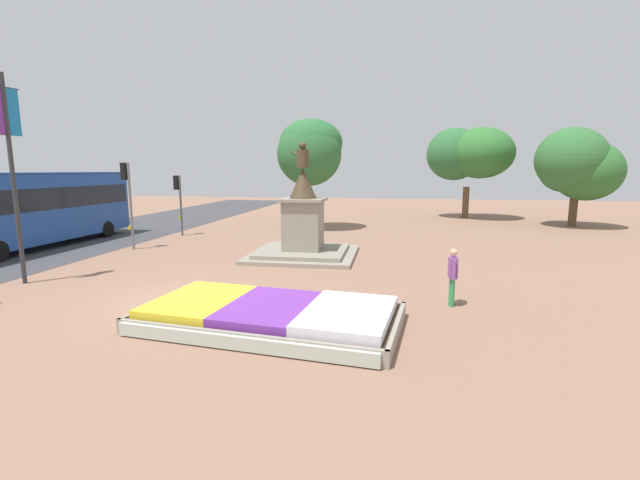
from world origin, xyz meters
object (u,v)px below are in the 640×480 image
(traffic_light_mid_block, at_px, (128,191))
(pedestrian_with_handbag, at_px, (453,273))
(flower_planter, at_px, (271,315))
(city_bus, at_px, (31,205))
(banner_pole, at_px, (12,170))
(traffic_light_far_corner, at_px, (179,194))
(statue_monument, at_px, (303,229))

(traffic_light_mid_block, relative_size, pedestrian_with_handbag, 2.53)
(flower_planter, xyz_separation_m, city_bus, (-14.23, 8.31, 1.83))
(banner_pole, relative_size, city_bus, 0.59)
(traffic_light_far_corner, distance_m, banner_pole, 10.89)
(statue_monument, bearing_deg, city_bus, -179.40)
(city_bus, bearing_deg, pedestrian_with_handbag, -17.65)
(traffic_light_mid_block, xyz_separation_m, traffic_light_far_corner, (0.20, 4.48, -0.42))
(flower_planter, distance_m, statue_monument, 8.55)
(statue_monument, relative_size, pedestrian_with_handbag, 3.05)
(flower_planter, bearing_deg, city_bus, 149.71)
(statue_monument, distance_m, traffic_light_far_corner, 9.65)
(traffic_light_far_corner, bearing_deg, banner_pole, -90.22)
(traffic_light_mid_block, distance_m, traffic_light_far_corner, 4.50)
(statue_monument, bearing_deg, banner_pole, -144.26)
(banner_pole, height_order, city_bus, banner_pole)
(traffic_light_mid_block, relative_size, banner_pole, 0.61)
(statue_monument, height_order, pedestrian_with_handbag, statue_monument)
(statue_monument, xyz_separation_m, pedestrian_with_handbag, (5.49, -6.12, -0.27))
(statue_monument, relative_size, traffic_light_far_corner, 1.43)
(traffic_light_mid_block, bearing_deg, banner_pole, -88.56)
(traffic_light_far_corner, height_order, pedestrian_with_handbag, traffic_light_far_corner)
(banner_pole, height_order, pedestrian_with_handbag, banner_pole)
(traffic_light_far_corner, distance_m, pedestrian_with_handbag, 17.64)
(flower_planter, relative_size, pedestrian_with_handbag, 4.09)
(banner_pole, bearing_deg, pedestrian_with_handbag, -0.54)
(statue_monument, distance_m, traffic_light_mid_block, 8.63)
(traffic_light_far_corner, bearing_deg, statue_monument, -30.16)
(traffic_light_mid_block, distance_m, pedestrian_with_handbag, 15.50)
(traffic_light_far_corner, height_order, city_bus, city_bus)
(city_bus, height_order, pedestrian_with_handbag, city_bus)
(traffic_light_far_corner, bearing_deg, city_bus, -135.40)
(flower_planter, bearing_deg, pedestrian_with_handbag, 27.08)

